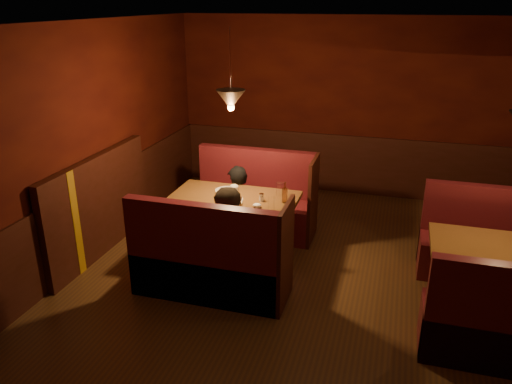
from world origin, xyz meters
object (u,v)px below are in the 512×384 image
(second_table, at_px, (499,265))
(second_bench_far, at_px, (487,249))
(main_bench_near, at_px, (210,266))
(diner_a, at_px, (237,191))
(main_bench_far, at_px, (256,206))
(second_bench_near, at_px, (512,333))
(main_table, at_px, (234,212))
(diner_b, at_px, (232,225))

(second_table, height_order, second_bench_far, second_bench_far)
(main_bench_near, xyz_separation_m, diner_a, (-0.16, 1.44, 0.34))
(main_bench_far, height_order, second_bench_near, main_bench_far)
(diner_a, bearing_deg, main_bench_far, -137.10)
(main_bench_far, distance_m, second_bench_far, 3.03)
(main_table, distance_m, main_bench_far, 0.93)
(main_bench_far, distance_m, diner_b, 1.56)
(main_table, distance_m, second_bench_far, 3.06)
(second_bench_far, height_order, diner_b, diner_b)
(second_bench_near, bearing_deg, second_table, 92.20)
(main_bench_far, bearing_deg, diner_a, -115.34)
(second_table, relative_size, second_bench_far, 0.90)
(main_bench_near, distance_m, second_bench_far, 3.28)
(main_table, height_order, second_table, main_table)
(main_table, xyz_separation_m, diner_b, (0.18, -0.61, 0.13))
(second_bench_far, height_order, diner_a, diner_a)
(second_table, xyz_separation_m, second_bench_far, (0.03, 0.82, -0.23))
(second_bench_far, bearing_deg, main_bench_near, -155.80)
(main_bench_far, height_order, diner_a, diner_a)
(main_table, distance_m, main_bench_near, 0.93)
(second_table, xyz_separation_m, diner_b, (-2.80, -0.24, 0.20))
(main_table, relative_size, second_bench_far, 1.03)
(second_bench_near, bearing_deg, diner_a, 151.09)
(main_bench_far, xyz_separation_m, second_bench_near, (3.00, -2.08, -0.03))
(main_bench_far, distance_m, diner_a, 0.50)
(second_bench_near, bearing_deg, second_bench_far, 90.00)
(main_bench_near, bearing_deg, second_bench_far, 24.20)
(second_bench_near, height_order, diner_a, diner_a)
(main_bench_near, height_order, second_bench_near, main_bench_near)
(second_bench_far, distance_m, diner_b, 3.06)
(second_bench_near, bearing_deg, main_table, 158.42)
(diner_a, bearing_deg, main_bench_near, 74.59)
(second_bench_far, bearing_deg, diner_a, 178.30)
(main_bench_far, xyz_separation_m, diner_b, (0.16, -1.50, 0.40))
(main_table, relative_size, diner_a, 1.10)
(main_bench_far, height_order, second_table, main_bench_far)
(main_table, xyz_separation_m, diner_a, (-0.14, 0.55, 0.06))
(main_table, relative_size, main_bench_near, 0.91)
(second_table, distance_m, second_bench_near, 0.86)
(main_bench_far, bearing_deg, second_table, -22.97)
(main_bench_far, bearing_deg, main_bench_near, -90.00)
(diner_b, bearing_deg, diner_a, 85.39)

